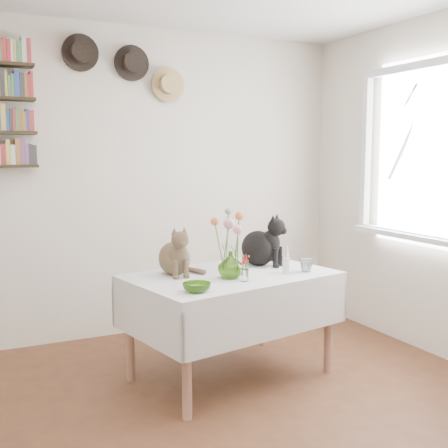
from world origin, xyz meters
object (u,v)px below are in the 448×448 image
dining_table (231,299)px  flower_vase (231,265)px  tabby_cat (174,249)px  black_cat (258,239)px

dining_table → flower_vase: flower_vase is taller
dining_table → tabby_cat: 0.50m
dining_table → flower_vase: (-0.06, -0.11, 0.26)m
tabby_cat → flower_vase: tabby_cat is taller
tabby_cat → flower_vase: (0.28, -0.26, -0.08)m
dining_table → tabby_cat: tabby_cat is taller
dining_table → flower_vase: 0.29m
black_cat → flower_vase: (-0.37, -0.31, -0.10)m
tabby_cat → black_cat: size_ratio=0.88×
black_cat → flower_vase: black_cat is taller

